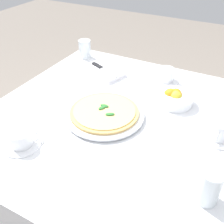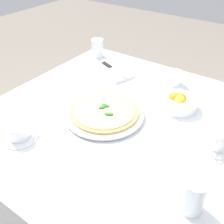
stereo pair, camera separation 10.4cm
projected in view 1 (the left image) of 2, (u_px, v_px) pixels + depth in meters
ground_plane at (117, 221)px, 1.49m from camera, size 8.00×8.00×0.00m
dining_table at (119, 142)px, 1.13m from camera, size 1.04×1.04×0.75m
pizza_plate at (104, 114)px, 1.04m from camera, size 0.32×0.32×0.02m
pizza at (104, 111)px, 1.03m from camera, size 0.27×0.27×0.02m
coffee_cup_center_back at (219, 131)px, 0.92m from camera, size 0.13×0.13×0.07m
coffee_cup_near_right at (21, 140)px, 0.90m from camera, size 0.13×0.13×0.06m
coffee_cup_near_left at (166, 76)px, 1.26m from camera, size 0.13×0.13×0.07m
water_glass_right_edge at (208, 188)px, 0.71m from camera, size 0.07×0.07×0.11m
water_glass_back_corner at (85, 50)px, 1.48m from camera, size 0.07×0.07×0.10m
napkin_folded at (103, 71)px, 1.34m from camera, size 0.25×0.19×0.02m
dinner_knife at (103, 69)px, 1.33m from camera, size 0.19×0.09×0.01m
citrus_bowl at (175, 98)px, 1.11m from camera, size 0.15×0.15×0.06m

